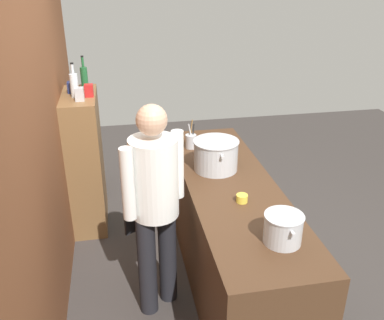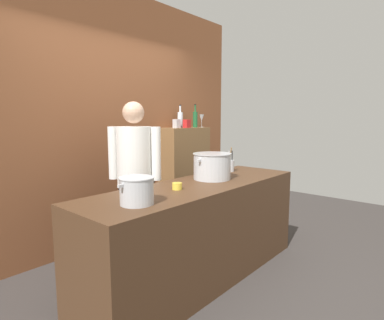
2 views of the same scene
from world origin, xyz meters
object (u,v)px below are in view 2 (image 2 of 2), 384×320
at_px(utensil_crock, 230,165).
at_px(spice_tin_silver, 177,124).
at_px(chef, 135,173).
at_px(stockpot_large, 212,166).
at_px(wine_glass_wide, 202,118).
at_px(spice_tin_red, 187,124).
at_px(spice_tin_navy, 185,124).
at_px(wine_bottle_green, 195,119).
at_px(wine_bottle_clear, 180,119).
at_px(stockpot_small, 137,191).
at_px(butter_jar, 177,186).

height_order(utensil_crock, spice_tin_silver, spice_tin_silver).
height_order(chef, utensil_crock, chef).
xyz_separation_m(stockpot_large, utensil_crock, (0.49, 0.12, -0.06)).
bearing_deg(chef, wine_glass_wide, -105.96).
bearing_deg(spice_tin_red, spice_tin_navy, 46.85).
relative_size(wine_bottle_green, spice_tin_navy, 3.08).
bearing_deg(wine_bottle_green, wine_bottle_clear, 160.65).
relative_size(stockpot_small, spice_tin_red, 2.73).
xyz_separation_m(chef, butter_jar, (-0.06, -0.63, -0.04)).
bearing_deg(chef, wine_bottle_clear, -98.62).
distance_m(chef, butter_jar, 0.63).
distance_m(utensil_crock, wine_bottle_green, 1.19).
height_order(stockpot_small, spice_tin_red, spice_tin_red).
distance_m(wine_bottle_clear, wine_bottle_green, 0.24).
relative_size(spice_tin_red, spice_tin_silver, 0.96).
xyz_separation_m(spice_tin_navy, spice_tin_red, (-0.15, -0.16, 0.00)).
distance_m(chef, spice_tin_navy, 1.62).
distance_m(utensil_crock, wine_glass_wide, 1.28).
bearing_deg(utensil_crock, wine_bottle_clear, 74.95).
bearing_deg(spice_tin_red, wine_glass_wide, 8.08).
height_order(stockpot_small, wine_bottle_clear, wine_bottle_clear).
height_order(stockpot_small, butter_jar, stockpot_small).
bearing_deg(chef, spice_tin_navy, -99.57).
bearing_deg(wine_bottle_clear, butter_jar, -137.87).
relative_size(wine_bottle_green, spice_tin_silver, 2.78).
relative_size(chef, stockpot_large, 3.78).
xyz_separation_m(chef, spice_tin_navy, (1.43, 0.62, 0.46)).
height_order(utensil_crock, spice_tin_red, spice_tin_red).
bearing_deg(utensil_crock, chef, 155.85).
height_order(wine_glass_wide, spice_tin_silver, wine_glass_wide).
bearing_deg(wine_glass_wide, stockpot_small, -150.88).
height_order(utensil_crock, wine_glass_wide, wine_glass_wide).
distance_m(utensil_crock, wine_bottle_clear, 1.18).
distance_m(stockpot_small, spice_tin_red, 2.24).
bearing_deg(spice_tin_silver, stockpot_large, -120.31).
height_order(wine_bottle_clear, wine_glass_wide, wine_bottle_clear).
relative_size(stockpot_large, wine_bottle_clear, 1.39).
distance_m(stockpot_large, stockpot_small, 1.10).
bearing_deg(spice_tin_navy, spice_tin_silver, -162.35).
bearing_deg(wine_glass_wide, stockpot_large, -136.87).
relative_size(stockpot_large, utensil_crock, 1.60).
distance_m(wine_glass_wide, spice_tin_red, 0.40).
bearing_deg(spice_tin_silver, stockpot_small, -143.74).
xyz_separation_m(stockpot_large, spice_tin_silver, (0.64, 1.10, 0.40)).
height_order(chef, stockpot_large, chef).
relative_size(chef, stockpot_small, 5.36).
height_order(butter_jar, spice_tin_silver, spice_tin_silver).
bearing_deg(spice_tin_silver, spice_tin_navy, 17.65).
relative_size(stockpot_large, spice_tin_navy, 4.10).
height_order(wine_bottle_clear, spice_tin_navy, wine_bottle_clear).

